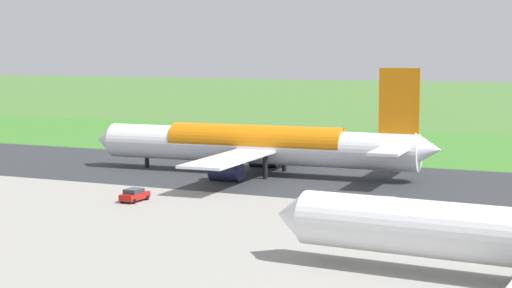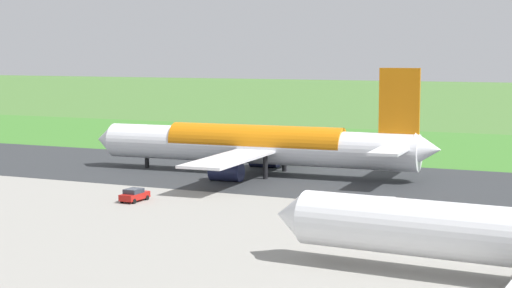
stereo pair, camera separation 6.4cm
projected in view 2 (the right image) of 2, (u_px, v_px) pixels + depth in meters
ground_plane at (242, 173)px, 123.86m from camera, size 800.00×800.00×0.00m
runway_asphalt at (242, 173)px, 123.86m from camera, size 600.00×33.94×0.06m
apron_concrete at (9, 244)px, 78.07m from camera, size 440.00×110.00×0.05m
grass_verge_foreground at (324, 148)px, 156.40m from camera, size 600.00×80.00×0.04m
airliner_main at (258, 145)px, 122.28m from camera, size 54.12×44.25×15.88m
service_truck_baggage at (381, 212)px, 86.47m from camera, size 3.01×6.05×2.65m
service_car_followme at (134, 195)px, 100.24m from camera, size 1.98×4.23×1.62m
no_stopping_sign at (401, 141)px, 153.45m from camera, size 0.60×0.10×2.69m
traffic_cone_orange at (372, 147)px, 155.79m from camera, size 0.40×0.40×0.55m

